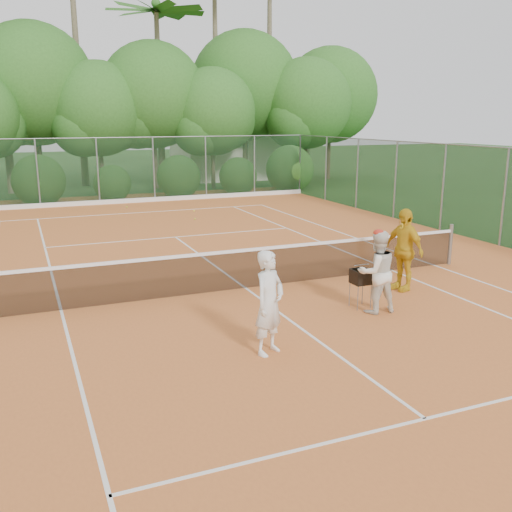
{
  "coord_description": "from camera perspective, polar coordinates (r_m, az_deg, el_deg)",
  "views": [
    {
      "loc": [
        -4.7,
        -11.82,
        3.9
      ],
      "look_at": [
        -0.26,
        -1.2,
        1.1
      ],
      "focal_mm": 40.0,
      "sensor_mm": 36.0,
      "label": 1
    }
  ],
  "objects": [
    {
      "name": "ball_hopper",
      "position": [
        12.05,
        10.45,
        -2.12
      ],
      "size": [
        0.36,
        0.36,
        0.82
      ],
      "rotation": [
        0.0,
        0.0,
        0.24
      ],
      "color": "gray",
      "rests_on": "clay_court"
    },
    {
      "name": "ground",
      "position": [
        13.31,
        -0.97,
        -3.37
      ],
      "size": [
        120.0,
        120.0,
        0.0
      ],
      "primitive_type": "plane",
      "color": "#224619",
      "rests_on": "ground"
    },
    {
      "name": "player_yellow",
      "position": [
        13.45,
        14.53,
        0.63
      ],
      "size": [
        0.64,
        1.17,
        1.9
      ],
      "primitive_type": "imported",
      "rotation": [
        0.0,
        0.0,
        -1.41
      ],
      "color": "gold",
      "rests_on": "clay_court"
    },
    {
      "name": "tennis_net",
      "position": [
        13.16,
        -0.98,
        -1.16
      ],
      "size": [
        11.97,
        0.1,
        1.1
      ],
      "color": "gray",
      "rests_on": "clay_court"
    },
    {
      "name": "stray_ball_a",
      "position": [
        22.4,
        -6.13,
        3.71
      ],
      "size": [
        0.07,
        0.07,
        0.07
      ],
      "primitive_type": "sphere",
      "color": "#BDD030",
      "rests_on": "clay_court"
    },
    {
      "name": "stray_ball_c",
      "position": [
        24.36,
        -6.2,
        4.51
      ],
      "size": [
        0.07,
        0.07,
        0.07
      ],
      "primitive_type": "sphere",
      "color": "yellow",
      "rests_on": "clay_court"
    },
    {
      "name": "court_markings",
      "position": [
        13.3,
        -0.97,
        -3.28
      ],
      "size": [
        11.03,
        23.83,
        0.01
      ],
      "color": "white",
      "rests_on": "clay_court"
    },
    {
      "name": "club_building",
      "position": [
        38.43,
        -1.78,
        10.09
      ],
      "size": [
        8.0,
        5.0,
        3.0
      ],
      "primitive_type": "cube",
      "color": "beige",
      "rests_on": "ground"
    },
    {
      "name": "tropical_treeline",
      "position": [
        32.65,
        -12.3,
        15.51
      ],
      "size": [
        32.1,
        8.49,
        15.03
      ],
      "color": "brown",
      "rests_on": "ground"
    },
    {
      "name": "player_center_grp",
      "position": [
        11.76,
        11.98,
        -1.54
      ],
      "size": [
        0.87,
        0.7,
        1.73
      ],
      "color": "white",
      "rests_on": "clay_court"
    },
    {
      "name": "player_white",
      "position": [
        9.49,
        1.33,
        -4.71
      ],
      "size": [
        0.77,
        0.69,
        1.78
      ],
      "primitive_type": "imported",
      "rotation": [
        0.0,
        0.0,
        0.53
      ],
      "color": "white",
      "rests_on": "clay_court"
    },
    {
      "name": "fence_back",
      "position": [
        27.34,
        -12.84,
        8.35
      ],
      "size": [
        18.07,
        0.07,
        3.0
      ],
      "color": "#19381E",
      "rests_on": "clay_court"
    },
    {
      "name": "clay_court",
      "position": [
        13.31,
        -0.97,
        -3.33
      ],
      "size": [
        18.0,
        36.0,
        0.02
      ],
      "primitive_type": "cube",
      "color": "#CC6C2F",
      "rests_on": "ground"
    },
    {
      "name": "stray_ball_b",
      "position": [
        25.94,
        -12.79,
        4.81
      ],
      "size": [
        0.07,
        0.07,
        0.07
      ],
      "primitive_type": "sphere",
      "color": "#B6CE30",
      "rests_on": "clay_court"
    }
  ]
}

